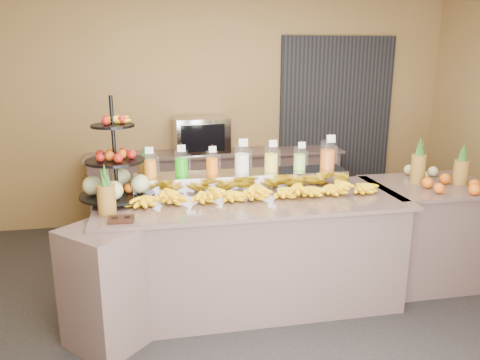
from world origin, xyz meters
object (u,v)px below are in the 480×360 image
object	(u,v)px
right_fruit_pile	(444,178)
fruit_stand	(121,174)
condiment_caddy	(121,219)
oven_warmer	(201,135)
pitcher_tray	(242,181)
banana_heap	(256,190)

from	to	relation	value
right_fruit_pile	fruit_stand	bearing A→B (deg)	176.94
condiment_caddy	oven_warmer	bearing A→B (deg)	70.29
pitcher_tray	fruit_stand	bearing A→B (deg)	-172.81
banana_heap	fruit_stand	bearing A→B (deg)	171.38
fruit_stand	oven_warmer	distance (m)	1.99
oven_warmer	fruit_stand	bearing A→B (deg)	-119.71
fruit_stand	condiment_caddy	bearing A→B (deg)	-75.96
fruit_stand	banana_heap	bearing A→B (deg)	3.81
right_fruit_pile	condiment_caddy	bearing A→B (deg)	-172.36
right_fruit_pile	oven_warmer	distance (m)	2.75
banana_heap	condiment_caddy	world-z (taller)	banana_heap
fruit_stand	condiment_caddy	world-z (taller)	fruit_stand
pitcher_tray	condiment_caddy	xyz separation A→B (m)	(-1.00, -0.65, -0.06)
pitcher_tray	condiment_caddy	bearing A→B (deg)	-146.99
right_fruit_pile	oven_warmer	size ratio (longest dim) A/B	0.79
fruit_stand	pitcher_tray	bearing A→B (deg)	19.62
condiment_caddy	banana_heap	bearing A→B (deg)	18.71
pitcher_tray	oven_warmer	xyz separation A→B (m)	(-0.17, 1.67, 0.14)
banana_heap	right_fruit_pile	size ratio (longest dim) A/B	4.04
fruit_stand	right_fruit_pile	size ratio (longest dim) A/B	1.68
condiment_caddy	right_fruit_pile	xyz separation A→B (m)	(2.77, 0.37, 0.07)
pitcher_tray	right_fruit_pile	xyz separation A→B (m)	(1.77, -0.28, 0.01)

